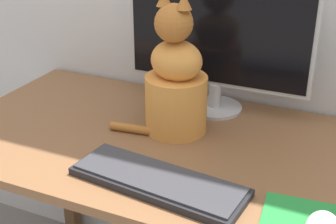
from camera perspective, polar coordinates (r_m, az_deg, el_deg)
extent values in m
cube|color=brown|center=(1.28, 0.39, -4.05)|extent=(1.26, 0.68, 0.02)
cube|color=brown|center=(1.96, -12.18, -6.21)|extent=(0.05, 0.05, 0.73)
cylinder|color=#B2B2B7|center=(1.46, 5.67, 0.56)|extent=(0.17, 0.17, 0.01)
cylinder|color=#B2B2B7|center=(1.44, 5.74, 2.04)|extent=(0.04, 0.04, 0.07)
cube|color=#B2B2B7|center=(1.38, 6.08, 9.33)|extent=(0.56, 0.02, 0.31)
cube|color=black|center=(1.37, 5.95, 9.23)|extent=(0.54, 0.00, 0.29)
cube|color=black|center=(1.09, -1.19, -8.50)|extent=(0.43, 0.19, 0.02)
cube|color=#333338|center=(1.08, -1.20, -7.97)|extent=(0.41, 0.17, 0.01)
cylinder|color=#D6893D|center=(1.29, 0.99, 1.01)|extent=(0.21, 0.21, 0.16)
ellipsoid|color=#D6893D|center=(1.25, 1.03, 6.29)|extent=(0.17, 0.15, 0.11)
sphere|color=#A36028|center=(1.21, 0.71, 10.78)|extent=(0.12, 0.12, 0.10)
cone|color=#A36028|center=(1.18, 1.97, 13.34)|extent=(0.05, 0.05, 0.04)
cylinder|color=#A36028|center=(1.30, -2.49, -2.32)|extent=(0.22, 0.05, 0.02)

